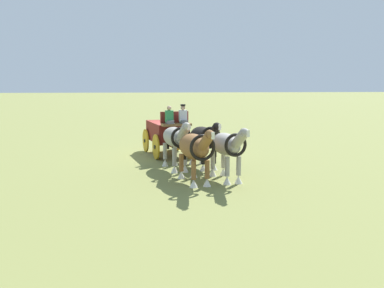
{
  "coord_description": "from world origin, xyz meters",
  "views": [
    {
      "loc": [
        22.21,
        -0.54,
        3.89
      ],
      "look_at": [
        4.38,
        0.94,
        1.2
      ],
      "focal_mm": 40.19,
      "sensor_mm": 36.0,
      "label": 1
    }
  ],
  "objects": [
    {
      "name": "draft_horse_rear_off",
      "position": [
        3.86,
        0.27,
        1.35
      ],
      "size": [
        3.16,
        1.35,
        2.22
      ],
      "color": "#9E998E",
      "rests_on": "ground"
    },
    {
      "name": "show_wagon",
      "position": [
        0.17,
        0.04,
        1.19
      ],
      "size": [
        5.91,
        2.64,
        2.72
      ],
      "color": "maroon",
      "rests_on": "ground"
    },
    {
      "name": "draft_horse_rear_near",
      "position": [
        3.54,
        1.53,
        1.31
      ],
      "size": [
        3.17,
        1.42,
        2.17
      ],
      "color": "black",
      "rests_on": "ground"
    },
    {
      "name": "ground_plane",
      "position": [
        0.0,
        0.0,
        0.0
      ],
      "size": [
        220.0,
        220.0,
        0.0
      ],
      "primitive_type": "plane",
      "color": "olive"
    },
    {
      "name": "draft_horse_lead_off",
      "position": [
        6.37,
        0.89,
        1.34
      ],
      "size": [
        3.16,
        1.44,
        2.2
      ],
      "color": "brown",
      "rests_on": "ground"
    },
    {
      "name": "draft_horse_lead_near",
      "position": [
        6.08,
        2.16,
        1.35
      ],
      "size": [
        3.11,
        1.33,
        2.22
      ],
      "color": "#9E998E",
      "rests_on": "ground"
    }
  ]
}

